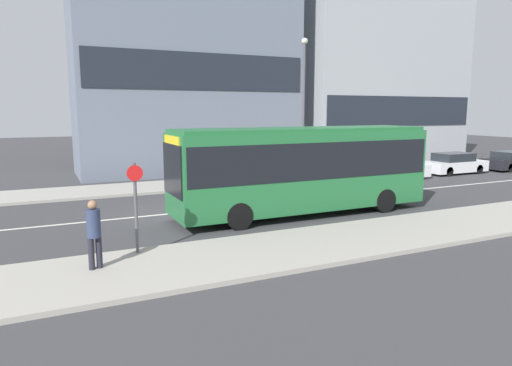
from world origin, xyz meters
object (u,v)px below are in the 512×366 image
(street_lamp, at_px, (304,96))
(bus_stop_sign, at_px, (136,201))
(parked_car_1, at_px, (454,164))
(pedestrian_near_stop, at_px, (94,230))
(city_bus, at_px, (302,165))
(parked_car_0, at_px, (391,169))

(street_lamp, bearing_deg, bus_stop_sign, -138.55)
(parked_car_1, height_order, street_lamp, street_lamp)
(parked_car_1, height_order, bus_stop_sign, bus_stop_sign)
(pedestrian_near_stop, bearing_deg, city_bus, -172.09)
(bus_stop_sign, bearing_deg, city_bus, 21.01)
(pedestrian_near_stop, height_order, street_lamp, street_lamp)
(city_bus, distance_m, pedestrian_near_stop, 8.92)
(pedestrian_near_stop, xyz_separation_m, street_lamp, (12.76, 11.07, 3.77))
(parked_car_0, bearing_deg, street_lamp, 158.32)
(pedestrian_near_stop, bearing_deg, parked_car_0, -168.29)
(parked_car_0, distance_m, street_lamp, 6.79)
(street_lamp, bearing_deg, city_bus, -121.46)
(city_bus, height_order, parked_car_1, city_bus)
(parked_car_0, relative_size, street_lamp, 0.58)
(parked_car_0, height_order, parked_car_1, parked_car_0)
(parked_car_0, xyz_separation_m, parked_car_1, (5.53, 0.26, -0.01))
(parked_car_1, distance_m, pedestrian_near_stop, 25.03)
(city_bus, relative_size, bus_stop_sign, 4.09)
(parked_car_0, distance_m, parked_car_1, 5.53)
(parked_car_1, distance_m, street_lamp, 11.40)
(pedestrian_near_stop, bearing_deg, street_lamp, -154.63)
(bus_stop_sign, bearing_deg, parked_car_1, 21.14)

